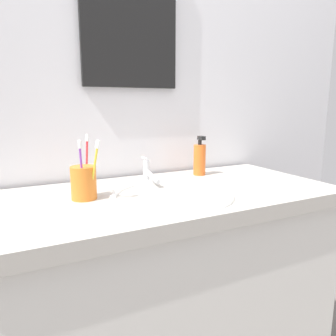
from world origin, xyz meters
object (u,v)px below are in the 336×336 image
object	(u,v)px
toothbrush_yellow	(94,166)
soap_dispenser	(200,159)
toothbrush_purple	(81,166)
toothbrush_red	(87,161)
toothbrush_cup	(84,183)
faucet	(149,173)
wall_mirror	(130,20)

from	to	relation	value
toothbrush_yellow	soap_dispenser	xyz separation A→B (m)	(0.51, 0.19, -0.04)
soap_dispenser	toothbrush_purple	bearing A→B (deg)	-162.48
toothbrush_red	toothbrush_cup	bearing A→B (deg)	-117.24
toothbrush_cup	soap_dispenser	bearing A→B (deg)	15.27
faucet	toothbrush_purple	world-z (taller)	toothbrush_purple
toothbrush_red	wall_mirror	world-z (taller)	wall_mirror
toothbrush_cup	wall_mirror	xyz separation A→B (m)	(0.27, 0.26, 0.57)
toothbrush_red	toothbrush_purple	xyz separation A→B (m)	(-0.03, -0.07, -0.00)
toothbrush_cup	toothbrush_purple	distance (m)	0.07
faucet	toothbrush_red	world-z (taller)	toothbrush_red
soap_dispenser	wall_mirror	world-z (taller)	wall_mirror
faucet	toothbrush_purple	distance (m)	0.32
toothbrush_yellow	faucet	bearing A→B (deg)	29.54
faucet	wall_mirror	xyz separation A→B (m)	(-0.00, 0.17, 0.59)
toothbrush_yellow	wall_mirror	size ratio (longest dim) A/B	0.37
faucet	wall_mirror	distance (m)	0.61
toothbrush_cup	wall_mirror	world-z (taller)	wall_mirror
faucet	toothbrush_red	bearing A→B (deg)	-168.31
toothbrush_cup	wall_mirror	bearing A→B (deg)	44.35
faucet	toothbrush_cup	distance (m)	0.29
wall_mirror	toothbrush_yellow	bearing A→B (deg)	-128.56
toothbrush_purple	wall_mirror	xyz separation A→B (m)	(0.28, 0.29, 0.52)
wall_mirror	soap_dispenser	bearing A→B (deg)	-24.50
toothbrush_yellow	wall_mirror	distance (m)	0.65
toothbrush_purple	wall_mirror	world-z (taller)	wall_mirror
toothbrush_yellow	soap_dispenser	size ratio (longest dim) A/B	1.12
toothbrush_yellow	toothbrush_purple	bearing A→B (deg)	157.63
soap_dispenser	wall_mirror	size ratio (longest dim) A/B	0.33
faucet	wall_mirror	bearing A→B (deg)	90.20
toothbrush_purple	soap_dispenser	world-z (taller)	toothbrush_purple
toothbrush_cup	soap_dispenser	xyz separation A→B (m)	(0.53, 0.15, 0.02)
toothbrush_purple	toothbrush_cup	bearing A→B (deg)	68.87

